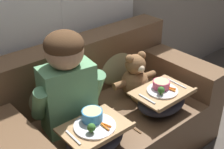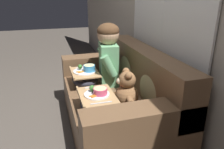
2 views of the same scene
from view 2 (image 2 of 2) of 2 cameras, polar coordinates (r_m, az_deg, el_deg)
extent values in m
plane|color=#4C443D|center=(2.42, 0.46, -13.49)|extent=(14.00, 14.00, 0.00)
cube|color=brown|center=(2.31, 0.47, -9.37)|extent=(1.62, 0.89, 0.40)
cube|color=brown|center=(2.25, 8.68, 1.14)|extent=(1.62, 0.22, 0.43)
cube|color=brown|center=(2.81, -3.71, 3.03)|extent=(0.22, 0.89, 0.21)
cube|color=brown|center=(1.60, 8.06, -11.86)|extent=(0.22, 0.89, 0.21)
cube|color=#513219|center=(2.21, -0.01, -4.87)|extent=(0.01, 0.63, 0.01)
ellipsoid|color=tan|center=(2.48, 4.14, 2.62)|extent=(0.39, 0.19, 0.41)
ellipsoid|color=tan|center=(1.98, 10.13, -2.53)|extent=(0.37, 0.18, 0.38)
cube|color=#66A370|center=(2.40, -0.96, 2.90)|extent=(0.35, 0.23, 0.44)
sphere|color=tan|center=(2.33, -1.00, 10.41)|extent=(0.23, 0.23, 0.23)
ellipsoid|color=#4C331E|center=(2.32, -1.01, 11.38)|extent=(0.23, 0.23, 0.16)
cylinder|color=#66A370|center=(2.57, -1.91, 4.88)|extent=(0.11, 0.19, 0.24)
cylinder|color=#66A370|center=(2.21, -0.80, 2.20)|extent=(0.11, 0.19, 0.24)
sphere|color=brown|center=(1.93, 3.84, -5.60)|extent=(0.21, 0.21, 0.21)
sphere|color=brown|center=(1.87, 3.95, -1.41)|extent=(0.15, 0.15, 0.15)
sphere|color=brown|center=(1.89, 3.65, 0.84)|extent=(0.06, 0.06, 0.06)
sphere|color=brown|center=(1.80, 4.36, -0.33)|extent=(0.06, 0.06, 0.06)
sphere|color=beige|center=(1.86, 1.95, -1.74)|extent=(0.05, 0.05, 0.05)
sphere|color=black|center=(1.85, 1.49, -1.66)|extent=(0.02, 0.02, 0.02)
cylinder|color=brown|center=(2.04, 3.06, -3.43)|extent=(0.11, 0.07, 0.05)
cylinder|color=brown|center=(1.80, 4.75, -6.87)|extent=(0.11, 0.07, 0.05)
cylinder|color=brown|center=(1.99, 0.53, -7.21)|extent=(0.07, 0.10, 0.05)
cylinder|color=brown|center=(1.91, 0.98, -8.52)|extent=(0.07, 0.10, 0.05)
ellipsoid|color=#2D2D38|center=(2.40, -7.07, -1.13)|extent=(0.37, 0.28, 0.14)
cube|color=tan|center=(2.37, -7.15, 0.57)|extent=(0.39, 0.29, 0.01)
cube|color=tan|center=(2.35, -10.42, 0.56)|extent=(0.39, 0.02, 0.02)
cylinder|color=silver|center=(2.37, -7.17, 0.85)|extent=(0.25, 0.25, 0.01)
cylinder|color=#3889C1|center=(2.35, -5.96, 1.69)|extent=(0.12, 0.12, 0.06)
cylinder|color=#E5D189|center=(2.34, -5.99, 2.34)|extent=(0.11, 0.11, 0.01)
sphere|color=#38702D|center=(2.40, -8.33, 2.06)|extent=(0.05, 0.05, 0.05)
cylinder|color=#7A9E56|center=(2.41, -8.30, 1.49)|extent=(0.02, 0.02, 0.02)
cylinder|color=orange|center=(2.33, -8.45, 0.75)|extent=(0.01, 0.07, 0.01)
cylinder|color=orange|center=(2.32, -8.14, 0.63)|extent=(0.03, 0.06, 0.01)
cube|color=silver|center=(2.51, -7.76, 1.93)|extent=(0.02, 0.14, 0.01)
ellipsoid|color=#2D2D38|center=(1.88, -3.91, -7.58)|extent=(0.38, 0.28, 0.14)
cube|color=tan|center=(1.84, -3.97, -5.51)|extent=(0.39, 0.29, 0.01)
cube|color=tan|center=(1.81, -8.28, -5.62)|extent=(0.39, 0.02, 0.02)
cylinder|color=silver|center=(1.84, -3.98, -5.17)|extent=(0.21, 0.21, 0.01)
cylinder|color=#D64C70|center=(1.82, -3.08, -4.36)|extent=(0.12, 0.12, 0.05)
cylinder|color=#E5D189|center=(1.81, -3.09, -3.73)|extent=(0.10, 0.10, 0.01)
sphere|color=#38702D|center=(1.86, -5.26, -3.53)|extent=(0.05, 0.05, 0.05)
cylinder|color=#7A9E56|center=(1.87, -5.24, -4.22)|extent=(0.02, 0.02, 0.02)
cylinder|color=orange|center=(1.79, -4.92, -5.47)|extent=(0.02, 0.08, 0.01)
cylinder|color=orange|center=(1.78, -4.48, -5.68)|extent=(0.04, 0.07, 0.01)
cube|color=silver|center=(1.97, -4.98, -3.34)|extent=(0.01, 0.14, 0.01)
cube|color=silver|center=(1.70, -2.81, -7.41)|extent=(0.02, 0.17, 0.01)
camera|label=1|loc=(3.18, -34.14, 23.47)|focal=50.00mm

